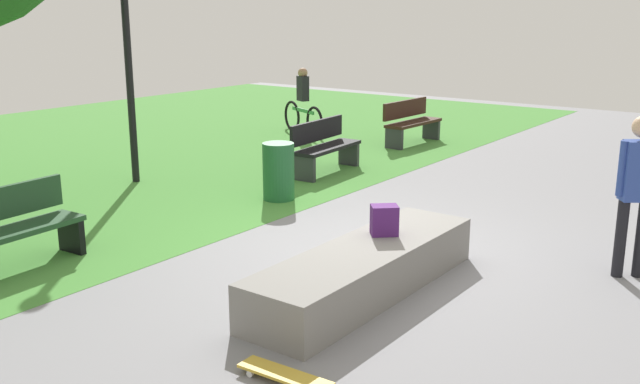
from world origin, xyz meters
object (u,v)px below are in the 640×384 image
Objects in this scene: park_bench_center_lawn at (411,121)px; park_bench_by_oak at (324,145)px; backpack_on_ledge at (384,220)px; skater_performing_trick at (637,184)px; lamp_post at (126,30)px; concrete_ledge at (365,270)px; park_bench_near_lamppost at (9,228)px; trash_bin at (279,171)px; skateboard_by_ledge at (285,375)px; cyclist_on_bicycle at (303,106)px.

park_bench_center_lawn and park_bench_by_oak have the same top height.
backpack_on_ledge is 0.18× the size of skater_performing_trick.
park_bench_center_lawn is at bearing -19.02° from lamp_post.
park_bench_by_oak reaches higher than concrete_ledge.
park_bench_near_lamppost is at bearing -148.17° from lamp_post.
concrete_ledge is 3.60× the size of trash_bin.
concrete_ledge reaches higher than skateboard_by_ledge.
park_bench_near_lamppost is at bearing -8.57° from backpack_on_ledge.
park_bench_near_lamppost is 0.96× the size of cyclist_on_bicycle.
park_bench_near_lamppost is 0.40× the size of lamp_post.
park_bench_by_oak is 1.94m from trash_bin.
concrete_ledge is 1.91× the size of park_bench_near_lamppost.
backpack_on_ledge is 9.08m from cyclist_on_bicycle.
lamp_post is at bearing 101.57° from trash_bin.
skater_performing_trick is at bearing -133.28° from park_bench_center_lawn.
skateboard_by_ledge is 4.00m from park_bench_near_lamppost.
trash_bin is at bearing 53.04° from concrete_ledge.
skater_performing_trick is at bearing -92.52° from trash_bin.
trash_bin is at bearing -78.43° from lamp_post.
skater_performing_trick is (2.06, -2.03, 0.78)m from concrete_ledge.
lamp_post is 3.37m from trash_bin.
skateboard_by_ledge is 0.48× the size of cyclist_on_bicycle.
skateboard_by_ledge is 0.50× the size of park_bench_center_lawn.
lamp_post is (1.74, 5.66, 2.22)m from concrete_ledge.
lamp_post reaches higher than skater_performing_trick.
lamp_post is at bearing -173.30° from cyclist_on_bicycle.
park_bench_center_lawn is (7.45, 3.70, 0.24)m from concrete_ledge.
park_bench_center_lawn is (9.35, 4.19, 0.42)m from skateboard_by_ledge.
skateboard_by_ledge is 0.50× the size of park_bench_by_oak.
lamp_post reaches higher than backpack_on_ledge.
cyclist_on_bicycle is (6.61, 6.22, -0.01)m from backpack_on_ledge.
concrete_ledge is at bearing -126.96° from trash_bin.
lamp_post reaches higher than concrete_ledge.
trash_bin is at bearing 87.48° from skater_performing_trick.
skateboard_by_ledge is 11.27m from cyclist_on_bicycle.
park_bench_near_lamppost reaches higher than concrete_ledge.
park_bench_by_oak reaches higher than backpack_on_ledge.
skateboard_by_ledge is (-2.37, -0.57, -0.57)m from backpack_on_ledge.
skateboard_by_ledge is 0.94× the size of trash_bin.
skateboard_by_ledge is at bearing 61.70° from backpack_on_ledge.
trash_bin is 5.81m from cyclist_on_bicycle.
park_bench_center_lawn is 1.88× the size of trash_bin.
skater_performing_trick is at bearing 175.28° from backpack_on_ledge.
lamp_post is (3.64, 6.16, 2.40)m from skateboard_by_ledge.
lamp_post is (3.51, 2.18, 1.98)m from park_bench_near_lamppost.
concrete_ledge is 1.84× the size of cyclist_on_bicycle.
park_bench_center_lawn is 2.62m from cyclist_on_bicycle.
concrete_ledge is at bearing 14.66° from skateboard_by_ledge.
skater_performing_trick is 2.02× the size of trash_bin.
backpack_on_ledge is 4.08m from park_bench_near_lamppost.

